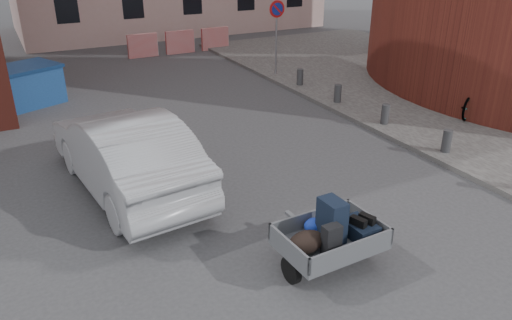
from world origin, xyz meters
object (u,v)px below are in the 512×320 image
trailer (330,236)px  silver_car (126,152)px  bicycle (476,97)px  dumpster (10,89)px

trailer → silver_car: silver_car is taller
silver_car → bicycle: size_ratio=2.49×
trailer → silver_car: bearing=114.5°
silver_car → bicycle: (10.01, -0.24, -0.18)m
silver_car → bicycle: bearing=172.4°
dumpster → silver_car: (1.80, -6.94, 0.21)m
silver_car → trailer: bearing=110.6°
trailer → bicycle: bearing=24.4°
bicycle → dumpster: bearing=35.7°
trailer → dumpster: size_ratio=0.56×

